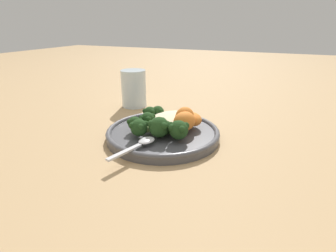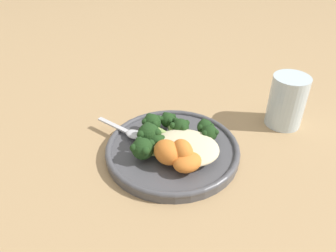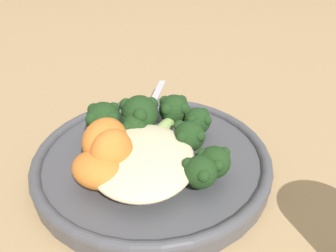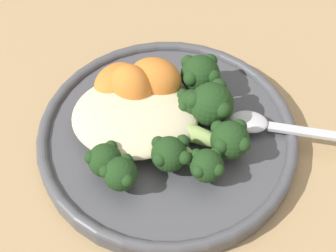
# 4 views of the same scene
# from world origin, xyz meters

# --- Properties ---
(ground_plane) EXTENTS (4.00, 4.00, 0.00)m
(ground_plane) POSITION_xyz_m (0.00, 0.00, 0.00)
(ground_plane) COLOR tan
(plate) EXTENTS (0.25, 0.25, 0.02)m
(plate) POSITION_xyz_m (-0.01, -0.01, 0.01)
(plate) COLOR #4C4C51
(plate) RESTS_ON ground_plane
(quinoa_mound) EXTENTS (0.12, 0.10, 0.02)m
(quinoa_mound) POSITION_xyz_m (-0.04, 0.00, 0.03)
(quinoa_mound) COLOR beige
(quinoa_mound) RESTS_ON plate
(broccoli_stalk_0) EXTENTS (0.07, 0.10, 0.03)m
(broccoli_stalk_0) POSITION_xyz_m (-0.06, -0.03, 0.03)
(broccoli_stalk_0) COLOR #9EBC66
(broccoli_stalk_0) RESTS_ON plate
(broccoli_stalk_1) EXTENTS (0.05, 0.11, 0.03)m
(broccoli_stalk_1) POSITION_xyz_m (-0.05, -0.05, 0.03)
(broccoli_stalk_1) COLOR #9EBC66
(broccoli_stalk_1) RESTS_ON plate
(broccoli_stalk_2) EXTENTS (0.05, 0.08, 0.03)m
(broccoli_stalk_2) POSITION_xyz_m (-0.02, -0.04, 0.04)
(broccoli_stalk_2) COLOR #9EBC66
(broccoli_stalk_2) RESTS_ON plate
(broccoli_stalk_3) EXTENTS (0.09, 0.10, 0.03)m
(broccoli_stalk_3) POSITION_xyz_m (0.01, -0.05, 0.03)
(broccoli_stalk_3) COLOR #9EBC66
(broccoli_stalk_3) RESTS_ON plate
(broccoli_stalk_4) EXTENTS (0.11, 0.07, 0.04)m
(broccoli_stalk_4) POSITION_xyz_m (0.03, -0.03, 0.04)
(broccoli_stalk_4) COLOR #9EBC66
(broccoli_stalk_4) RESTS_ON plate
(broccoli_stalk_5) EXTENTS (0.10, 0.04, 0.04)m
(broccoli_stalk_5) POSITION_xyz_m (0.03, 0.00, 0.04)
(broccoli_stalk_5) COLOR #9EBC66
(broccoli_stalk_5) RESTS_ON plate
(broccoli_stalk_6) EXTENTS (0.09, 0.03, 0.03)m
(broccoli_stalk_6) POSITION_xyz_m (0.00, 0.01, 0.04)
(broccoli_stalk_6) COLOR #9EBC66
(broccoli_stalk_6) RESTS_ON plate
(broccoli_stalk_7) EXTENTS (0.11, 0.08, 0.04)m
(broccoli_stalk_7) POSITION_xyz_m (0.02, 0.04, 0.04)
(broccoli_stalk_7) COLOR #9EBC66
(broccoli_stalk_7) RESTS_ON plate
(sweet_potato_chunk_0) EXTENTS (0.07, 0.07, 0.03)m
(sweet_potato_chunk_0) POSITION_xyz_m (-0.06, 0.04, 0.04)
(sweet_potato_chunk_0) COLOR orange
(sweet_potato_chunk_0) RESTS_ON plate
(sweet_potato_chunk_1) EXTENTS (0.06, 0.06, 0.05)m
(sweet_potato_chunk_1) POSITION_xyz_m (-0.04, 0.03, 0.05)
(sweet_potato_chunk_1) COLOR orange
(sweet_potato_chunk_1) RESTS_ON plate
(sweet_potato_chunk_2) EXTENTS (0.07, 0.06, 0.04)m
(sweet_potato_chunk_2) POSITION_xyz_m (-0.02, 0.04, 0.04)
(sweet_potato_chunk_2) COLOR orange
(sweet_potato_chunk_2) RESTS_ON plate
(spoon) EXTENTS (0.12, 0.05, 0.01)m
(spoon) POSITION_xyz_m (0.08, -0.01, 0.03)
(spoon) COLOR silver
(spoon) RESTS_ON plate
(water_glass) EXTENTS (0.08, 0.08, 0.11)m
(water_glass) POSITION_xyz_m (-0.20, -0.19, 0.06)
(water_glass) COLOR silver
(water_glass) RESTS_ON ground_plane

